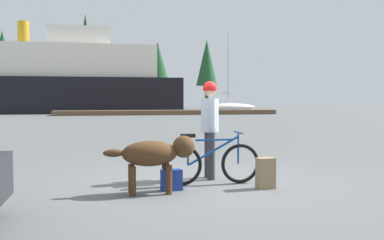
{
  "coord_description": "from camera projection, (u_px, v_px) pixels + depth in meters",
  "views": [
    {
      "loc": [
        -1.72,
        -7.47,
        1.47
      ],
      "look_at": [
        0.16,
        1.31,
        1.02
      ],
      "focal_mm": 41.03,
      "sensor_mm": 36.0,
      "label": 1
    }
  ],
  "objects": [
    {
      "name": "person_cyclist",
      "position": [
        210.0,
        120.0,
        7.95
      ],
      "size": [
        0.32,
        0.53,
        1.78
      ],
      "color": "#333338",
      "rests_on": "ground_plane"
    },
    {
      "name": "ferry_boat",
      "position": [
        56.0,
        81.0,
        44.29
      ],
      "size": [
        24.76,
        8.52,
        9.07
      ],
      "color": "black",
      "rests_on": "ground_plane"
    },
    {
      "name": "dog",
      "position": [
        156.0,
        154.0,
        6.76
      ],
      "size": [
        1.41,
        0.46,
        0.89
      ],
      "color": "#472D19",
      "rests_on": "ground_plane"
    },
    {
      "name": "pine_tree_far_right",
      "position": [
        207.0,
        63.0,
        61.17
      ],
      "size": [
        2.95,
        2.95,
        9.67
      ],
      "color": "#4C331E",
      "rests_on": "ground_plane"
    },
    {
      "name": "dock_pier",
      "position": [
        168.0,
        112.0,
        39.32
      ],
      "size": [
        19.79,
        2.38,
        0.4
      ],
      "primitive_type": "cube",
      "color": "brown",
      "rests_on": "ground_plane"
    },
    {
      "name": "handbag_pannier",
      "position": [
        171.0,
        180.0,
        6.99
      ],
      "size": [
        0.34,
        0.23,
        0.33
      ],
      "primitive_type": "cube",
      "rotation": [
        0.0,
        0.0,
        0.15
      ],
      "color": "navy",
      "rests_on": "ground_plane"
    },
    {
      "name": "backpack",
      "position": [
        266.0,
        173.0,
        7.13
      ],
      "size": [
        0.29,
        0.21,
        0.5
      ],
      "primitive_type": "cube",
      "rotation": [
        0.0,
        0.0,
        0.03
      ],
      "color": "#8C7251",
      "rests_on": "ground_plane"
    },
    {
      "name": "pine_tree_far_left",
      "position": [
        3.0,
        57.0,
        55.29
      ],
      "size": [
        3.22,
        3.22,
        10.01
      ],
      "color": "#4C331E",
      "rests_on": "ground_plane"
    },
    {
      "name": "pine_tree_center",
      "position": [
        86.0,
        50.0,
        59.84
      ],
      "size": [
        3.09,
        3.09,
        13.0
      ],
      "color": "#4C331E",
      "rests_on": "ground_plane"
    },
    {
      "name": "ground_plane",
      "position": [
        199.0,
        182.0,
        7.72
      ],
      "size": [
        160.0,
        160.0,
        0.0
      ],
      "primitive_type": "plane",
      "color": "#595B5B"
    },
    {
      "name": "sailboat_moored",
      "position": [
        228.0,
        106.0,
        50.3
      ],
      "size": [
        6.42,
        1.8,
        8.92
      ],
      "color": "silver",
      "rests_on": "ground_plane"
    },
    {
      "name": "pine_tree_mid_back",
      "position": [
        158.0,
        64.0,
        64.69
      ],
      "size": [
        3.61,
        3.61,
        9.78
      ],
      "color": "#4C331E",
      "rests_on": "ground_plane"
    },
    {
      "name": "bicycle",
      "position": [
        211.0,
        163.0,
        7.45
      ],
      "size": [
        1.71,
        0.44,
        0.9
      ],
      "color": "black",
      "rests_on": "ground_plane"
    }
  ]
}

